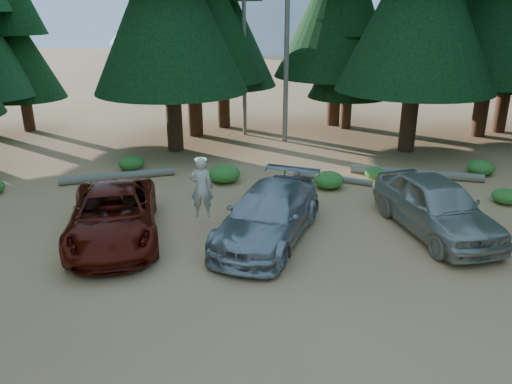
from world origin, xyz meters
TOP-DOWN VIEW (x-y plane):
  - ground at (0.00, 0.00)m, footprint 160.00×160.00m
  - forest_belt_north at (0.00, 15.00)m, footprint 36.00×7.00m
  - snag_front at (0.80, 14.50)m, footprint 0.24×0.24m
  - snag_back at (-1.20, 16.00)m, footprint 0.20×0.20m
  - red_pickup at (-5.33, 3.26)m, footprint 3.29×5.66m
  - silver_minivan_center at (-0.84, 3.05)m, footprint 4.00×5.66m
  - silver_minivan_right at (4.18, 3.30)m, footprint 2.90×5.29m
  - frisbee_player at (-2.79, 3.85)m, footprint 0.69×0.46m
  - log_left at (-6.38, 8.65)m, footprint 4.35×1.45m
  - log_mid at (2.04, 8.14)m, footprint 2.92×1.66m
  - log_right at (5.45, 8.43)m, footprint 4.98×1.85m
  - shrub_far_left at (-6.36, 6.01)m, footprint 0.83×0.83m
  - shrub_left at (-6.11, 10.00)m, footprint 1.06×1.06m
  - shrub_center_left at (-2.19, 8.21)m, footprint 1.24×1.24m
  - shrub_center_right at (3.79, 8.34)m, footprint 0.82×0.82m
  - shrub_right at (1.73, 7.34)m, footprint 1.15×1.15m
  - shrub_far_right at (8.23, 8.69)m, footprint 1.08×1.08m
  - shrub_edge_east at (7.58, 5.50)m, footprint 0.93×0.93m

SIDE VIEW (x-z plane):
  - ground at x=0.00m, z-range 0.00..0.00m
  - forest_belt_north at x=0.00m, z-range -11.00..11.00m
  - log_mid at x=2.04m, z-range 0.00..0.26m
  - log_left at x=-6.38m, z-range 0.00..0.32m
  - log_right at x=5.45m, z-range 0.00..0.33m
  - shrub_center_right at x=3.79m, z-range 0.00..0.45m
  - shrub_far_left at x=-6.36m, z-range 0.00..0.46m
  - shrub_edge_east at x=7.58m, z-range 0.00..0.51m
  - shrub_left at x=-6.11m, z-range 0.00..0.59m
  - shrub_far_right at x=8.23m, z-range 0.00..0.60m
  - shrub_right at x=1.73m, z-range 0.00..0.63m
  - shrub_center_left at x=-2.19m, z-range 0.00..0.68m
  - red_pickup at x=-5.33m, z-range 0.00..1.48m
  - silver_minivan_center at x=-0.84m, z-range 0.00..1.52m
  - silver_minivan_right at x=4.18m, z-range 0.00..1.71m
  - frisbee_player at x=-2.79m, z-range 0.42..2.27m
  - snag_back at x=-1.20m, z-range 0.00..10.00m
  - snag_front at x=0.80m, z-range 0.00..12.00m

